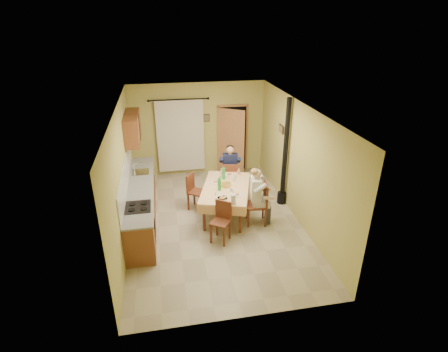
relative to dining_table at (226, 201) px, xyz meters
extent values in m
cube|color=tan|center=(-0.33, -0.30, -0.38)|extent=(4.00, 6.00, 0.01)
cube|color=tan|center=(-0.33, 2.70, 1.02)|extent=(4.00, 0.04, 2.80)
cube|color=tan|center=(-0.33, -3.30, 1.02)|extent=(4.00, 0.04, 2.80)
cube|color=tan|center=(-2.33, -0.30, 1.02)|extent=(0.04, 6.00, 2.80)
cube|color=tan|center=(1.67, -0.30, 1.02)|extent=(0.04, 6.00, 2.80)
cube|color=white|center=(-0.33, -0.30, 2.42)|extent=(4.00, 6.00, 0.04)
cube|color=brown|center=(-2.03, 0.10, 0.06)|extent=(0.60, 3.60, 0.88)
cube|color=gray|center=(-2.03, 0.10, 0.52)|extent=(0.64, 3.64, 0.04)
cube|color=white|center=(-2.32, 0.10, 0.85)|extent=(0.02, 3.60, 0.66)
cube|color=silver|center=(-2.03, 0.90, 0.54)|extent=(0.42, 0.42, 0.03)
cube|color=black|center=(-2.03, -0.90, 0.55)|extent=(0.52, 0.56, 0.02)
cube|color=black|center=(-1.73, -0.90, 0.07)|extent=(0.01, 0.55, 0.55)
cube|color=brown|center=(-2.15, 1.40, 1.57)|extent=(0.35, 1.40, 0.70)
cylinder|color=black|center=(-0.88, 2.58, 1.97)|extent=(1.70, 0.04, 0.04)
cube|color=silver|center=(-0.88, 2.60, 0.87)|extent=(1.40, 0.06, 2.20)
cube|color=black|center=(0.72, 2.69, 0.65)|extent=(0.84, 0.03, 2.06)
cube|color=#B87D4D|center=(0.27, 2.67, 0.65)|extent=(0.06, 0.06, 2.12)
cube|color=#B87D4D|center=(1.17, 2.67, 0.65)|extent=(0.06, 0.06, 2.12)
cube|color=#B87D4D|center=(0.72, 2.67, 1.71)|extent=(0.96, 0.06, 0.06)
cube|color=#B87D4D|center=(0.65, 2.44, 0.64)|extent=(0.70, 0.49, 2.04)
cube|color=#EDB57B|center=(0.00, 0.00, 0.36)|extent=(1.57, 2.06, 0.04)
cube|color=#EDB57B|center=(-0.26, -0.87, 0.25)|extent=(1.04, 0.33, 0.22)
cube|color=#EDB57B|center=(0.26, 0.87, 0.25)|extent=(1.04, 0.33, 0.22)
cube|color=#EDB57B|center=(-0.52, 0.16, 0.25)|extent=(0.54, 1.75, 0.22)
cube|color=#EDB57B|center=(0.52, -0.16, 0.25)|extent=(0.54, 1.75, 0.22)
cylinder|color=white|center=(0.22, 0.65, 0.39)|extent=(0.25, 0.25, 0.02)
ellipsoid|color=#CC7233|center=(0.22, 0.65, 0.41)|extent=(0.12, 0.12, 0.05)
cylinder|color=white|center=(-0.20, -0.59, 0.39)|extent=(0.25, 0.25, 0.02)
ellipsoid|color=#CC7233|center=(-0.20, -0.59, 0.41)|extent=(0.12, 0.12, 0.05)
cylinder|color=white|center=(0.17, -0.46, 0.39)|extent=(0.25, 0.25, 0.02)
ellipsoid|color=#CC7233|center=(0.17, -0.46, 0.41)|extent=(0.12, 0.12, 0.05)
cylinder|color=white|center=(-0.20, 0.29, 0.39)|extent=(0.25, 0.25, 0.02)
ellipsoid|color=#CC7233|center=(-0.20, 0.29, 0.41)|extent=(0.12, 0.12, 0.05)
cylinder|color=gold|center=(0.01, 0.05, 0.42)|extent=(0.26, 0.26, 0.08)
cylinder|color=white|center=(-0.16, -0.53, 0.39)|extent=(0.28, 0.28, 0.02)
cube|color=tan|center=(-0.09, -0.55, 0.41)|extent=(0.05, 0.07, 0.03)
cube|color=tan|center=(-0.19, -0.55, 0.41)|extent=(0.06, 0.07, 0.03)
cube|color=tan|center=(-0.13, -0.48, 0.41)|extent=(0.07, 0.06, 0.03)
cube|color=tan|center=(-0.15, -0.59, 0.41)|extent=(0.07, 0.07, 0.03)
cube|color=tan|center=(-0.12, -0.55, 0.41)|extent=(0.07, 0.06, 0.03)
cylinder|color=silver|center=(0.09, -0.22, 0.43)|extent=(0.07, 0.07, 0.10)
cylinder|color=silver|center=(0.25, 0.26, 0.43)|extent=(0.07, 0.07, 0.10)
cylinder|color=white|center=(0.01, -0.84, 0.50)|extent=(0.11, 0.11, 0.22)
cylinder|color=silver|center=(0.01, -0.84, 0.53)|extent=(0.02, 0.02, 0.30)
cube|color=#5F2D1A|center=(0.32, 1.05, 0.10)|extent=(0.47, 0.47, 0.04)
cube|color=#5F2D1A|center=(0.29, 0.87, 0.35)|extent=(0.41, 0.11, 0.47)
cube|color=#5F2D1A|center=(-0.33, -1.09, 0.10)|extent=(0.52, 0.52, 0.04)
cube|color=#5F2D1A|center=(-0.23, -0.96, 0.33)|extent=(0.33, 0.24, 0.43)
cube|color=#5F2D1A|center=(0.64, -0.51, 0.10)|extent=(0.52, 0.52, 0.04)
cube|color=#5F2D1A|center=(0.84, -0.54, 0.38)|extent=(0.10, 0.46, 0.53)
cube|color=#5F2D1A|center=(-0.67, 0.41, 0.10)|extent=(0.54, 0.54, 0.04)
cube|color=#5F2D1A|center=(-0.82, 0.51, 0.34)|extent=(0.25, 0.35, 0.45)
cube|color=#141938|center=(0.30, 0.95, 0.18)|extent=(0.42, 0.45, 0.16)
cube|color=#141938|center=(0.32, 1.08, 0.53)|extent=(0.43, 0.28, 0.54)
sphere|color=tan|center=(0.32, 1.07, 0.92)|extent=(0.21, 0.21, 0.21)
ellipsoid|color=black|center=(0.33, 1.11, 0.96)|extent=(0.21, 0.21, 0.16)
cube|color=silver|center=(0.74, -0.53, 0.18)|extent=(0.44, 0.41, 0.16)
cube|color=silver|center=(0.61, -0.51, 0.53)|extent=(0.27, 0.43, 0.54)
sphere|color=tan|center=(0.62, -0.51, 0.92)|extent=(0.21, 0.21, 0.21)
ellipsoid|color=olive|center=(0.58, -0.51, 0.96)|extent=(0.21, 0.21, 0.16)
cylinder|color=black|center=(1.57, 0.30, 1.02)|extent=(0.12, 0.12, 2.80)
cylinder|color=black|center=(1.57, 0.30, -0.23)|extent=(0.24, 0.24, 0.30)
cube|color=black|center=(-0.08, 2.67, 1.37)|extent=(0.19, 0.03, 0.23)
cube|color=brown|center=(1.64, 0.90, 1.47)|extent=(0.03, 0.31, 0.21)
camera|label=1|loc=(-1.42, -7.42, 4.18)|focal=28.00mm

